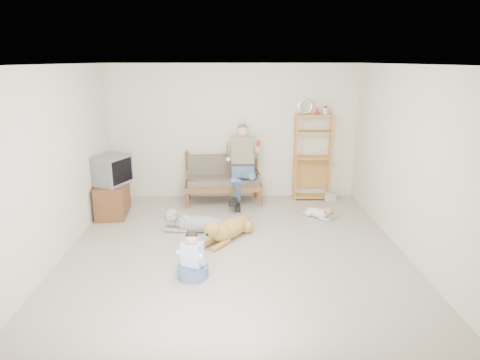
{
  "coord_description": "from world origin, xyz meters",
  "views": [
    {
      "loc": [
        -0.06,
        -5.81,
        2.76
      ],
      "look_at": [
        0.1,
        1.0,
        0.84
      ],
      "focal_mm": 32.0,
      "sensor_mm": 36.0,
      "label": 1
    }
  ],
  "objects_px": {
    "loveseat": "(223,178)",
    "golden_retriever": "(227,229)",
    "tv_stand": "(112,199)",
    "etagere": "(313,156)"
  },
  "relations": [
    {
      "from": "etagere",
      "to": "golden_retriever",
      "type": "distance_m",
      "value": 2.77
    },
    {
      "from": "loveseat",
      "to": "tv_stand",
      "type": "bearing_deg",
      "value": -164.86
    },
    {
      "from": "tv_stand",
      "to": "golden_retriever",
      "type": "distance_m",
      "value": 2.43
    },
    {
      "from": "tv_stand",
      "to": "golden_retriever",
      "type": "xyz_separation_m",
      "value": [
        2.12,
        -1.19,
        -0.13
      ]
    },
    {
      "from": "loveseat",
      "to": "golden_retriever",
      "type": "distance_m",
      "value": 1.92
    },
    {
      "from": "loveseat",
      "to": "golden_retriever",
      "type": "height_order",
      "value": "loveseat"
    },
    {
      "from": "loveseat",
      "to": "tv_stand",
      "type": "distance_m",
      "value": 2.15
    },
    {
      "from": "loveseat",
      "to": "etagere",
      "type": "height_order",
      "value": "etagere"
    },
    {
      "from": "loveseat",
      "to": "tv_stand",
      "type": "height_order",
      "value": "loveseat"
    },
    {
      "from": "tv_stand",
      "to": "etagere",
      "type": "bearing_deg",
      "value": 8.38
    }
  ]
}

